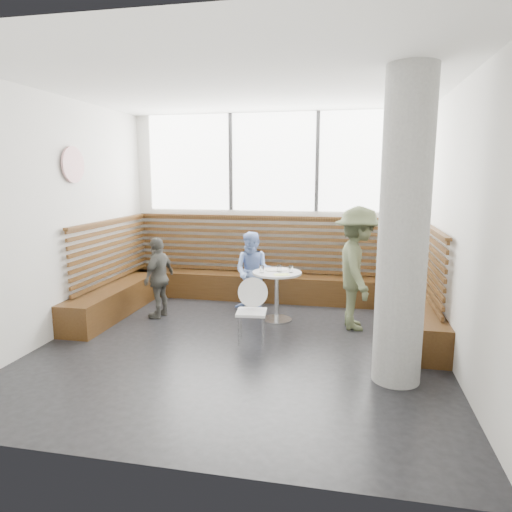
% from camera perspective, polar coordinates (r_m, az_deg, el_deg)
% --- Properties ---
extents(room, '(5.00, 5.00, 3.20)m').
position_cam_1_polar(room, '(5.57, -2.06, 4.33)').
color(room, silver).
rests_on(room, ground).
extents(booth, '(5.00, 2.50, 1.44)m').
position_cam_1_polar(booth, '(7.48, 1.19, -3.45)').
color(booth, '#3A230E').
rests_on(booth, ground).
extents(concrete_column, '(0.50, 0.50, 3.20)m').
position_cam_1_polar(concrete_column, '(4.84, 17.96, 2.95)').
color(concrete_column, gray).
rests_on(concrete_column, ground).
extents(wall_art, '(0.03, 0.50, 0.50)m').
position_cam_1_polar(wall_art, '(6.90, -21.90, 10.55)').
color(wall_art, white).
rests_on(wall_art, room).
extents(cafe_table, '(0.73, 0.73, 0.75)m').
position_cam_1_polar(cafe_table, '(6.80, 2.63, -3.73)').
color(cafe_table, silver).
rests_on(cafe_table, ground).
extents(cafe_chair, '(0.40, 0.39, 0.83)m').
position_cam_1_polar(cafe_chair, '(5.99, -0.44, -6.18)').
color(cafe_chair, white).
rests_on(cafe_chair, ground).
extents(adult_man, '(0.78, 1.19, 1.74)m').
position_cam_1_polar(adult_man, '(6.55, 12.55, -1.51)').
color(adult_man, '#4F573A').
rests_on(adult_man, ground).
extents(child_back, '(0.67, 0.55, 1.27)m').
position_cam_1_polar(child_back, '(7.28, -0.38, -1.97)').
color(child_back, '#85A3E6').
rests_on(child_back, ground).
extents(child_left, '(0.42, 0.76, 1.24)m').
position_cam_1_polar(child_left, '(7.11, -12.03, -2.64)').
color(child_left, '#504F48').
rests_on(child_left, ground).
extents(plate_near, '(0.21, 0.21, 0.01)m').
position_cam_1_polar(plate_near, '(6.84, 2.04, -1.77)').
color(plate_near, white).
rests_on(plate_near, cafe_table).
extents(plate_far, '(0.20, 0.20, 0.01)m').
position_cam_1_polar(plate_far, '(6.87, 3.11, -1.73)').
color(plate_far, white).
rests_on(plate_far, cafe_table).
extents(glass_left, '(0.07, 0.07, 0.10)m').
position_cam_1_polar(glass_left, '(6.69, 0.74, -1.65)').
color(glass_left, white).
rests_on(glass_left, cafe_table).
extents(glass_mid, '(0.07, 0.07, 0.11)m').
position_cam_1_polar(glass_mid, '(6.73, 2.94, -1.58)').
color(glass_mid, white).
rests_on(glass_mid, cafe_table).
extents(glass_right, '(0.06, 0.06, 0.10)m').
position_cam_1_polar(glass_right, '(6.72, 4.39, -1.62)').
color(glass_right, white).
rests_on(glass_right, cafe_table).
extents(menu_card, '(0.26, 0.23, 0.00)m').
position_cam_1_polar(menu_card, '(6.56, 3.22, -2.33)').
color(menu_card, '#A5C64C').
rests_on(menu_card, cafe_table).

